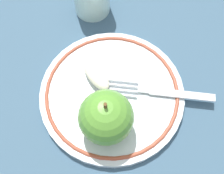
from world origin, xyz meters
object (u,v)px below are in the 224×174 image
Objects in this scene: apple_red_whole at (106,117)px; fork at (159,92)px; apple_slice_front at (96,74)px; plate at (112,94)px.

fork is (0.07, -0.07, -0.04)m from apple_red_whole.
plate is at bearing 10.91° from apple_slice_front.
apple_red_whole is (-0.06, -0.00, 0.05)m from plate.
apple_slice_front reaches higher than fork.
apple_slice_front is 0.10m from fork.
fork reaches higher than plate.
plate is 0.04m from apple_slice_front.
plate is 1.23× the size of fork.
apple_slice_front reaches higher than plate.
apple_slice_front is (0.02, 0.03, 0.02)m from plate.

